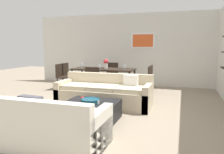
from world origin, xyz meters
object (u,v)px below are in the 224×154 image
Objects in this scene: dining_chair_right_near at (146,79)px; wine_glass_left_near at (82,64)px; loveseat_white at (54,127)px; wine_glass_right_near at (124,66)px; dining_table at (104,70)px; centerpiece_vase at (106,63)px; candle_jar at (97,102)px; decorative_bowl at (90,101)px; coffee_table at (90,112)px; wine_glass_foot at (99,66)px; dining_chair_left_far at (68,74)px; dining_chair_head at (111,73)px; apple_on_coffee_table at (82,98)px; dining_chair_right_far at (148,77)px; dining_chair_left_near at (62,75)px; sofa_beige at (105,94)px; dining_chair_foot at (94,79)px.

wine_glass_left_near is (-2.18, 0.09, 0.38)m from dining_chair_right_near.
wine_glass_right_near is (0.02, 4.02, 0.57)m from loveseat_white.
wine_glass_right_near reaches higher than dining_table.
loveseat_white is at bearing -100.34° from dining_chair_right_near.
candle_jar is at bearing -73.69° from centerpiece_vase.
decorative_bowl is 2.88m from wine_glass_right_near.
loveseat_white is at bearing -92.89° from coffee_table.
dining_chair_right_near is at bearing -7.79° from dining_table.
wine_glass_foot is at bearing 106.90° from coffee_table.
dining_chair_left_far is 5.26× the size of wine_glass_foot.
coffee_table is 2.79× the size of decorative_bowl.
wine_glass_foot reaches higher than dining_table.
decorative_bowl is 1.18× the size of centerpiece_vase.
wine_glass_foot is at bearing 100.84° from loveseat_white.
candle_jar is 0.08× the size of dining_chair_head.
coffee_table is at bearing -76.80° from centerpiece_vase.
decorative_bowl is 2.73m from wine_glass_foot.
dining_chair_head is 2.77× the size of centerpiece_vase.
wine_glass_left_near is (0.69, -0.30, 0.38)m from dining_chair_left_far.
dining_chair_head is (-0.78, 3.78, 0.31)m from coffee_table.
dining_chair_right_near is (1.43, -1.04, 0.00)m from dining_chair_head.
wine_glass_foot is (-0.57, 2.44, 0.44)m from apple_on_coffee_table.
candle_jar is at bearing -52.99° from dining_chair_left_far.
dining_chair_right_near is at bearing 76.97° from decorative_bowl.
centerpiece_vase is at bearing -170.42° from dining_chair_right_far.
dining_chair_head and dining_chair_left_near have the same top height.
dining_table is 2.34× the size of dining_chair_right_far.
wine_glass_right_near is at bearing 91.13° from decorative_bowl.
sofa_beige reaches higher than coffee_table.
decorative_bowl is 3.88m from dining_chair_head.
dining_chair_left_near is (0.00, -0.39, 0.00)m from dining_chair_left_far.
loveseat_white is at bearing -81.37° from centerpiece_vase.
decorative_bowl is 2.24× the size of wine_glass_foot.
dining_chair_left_far is 2.77× the size of centerpiece_vase.
dining_chair_left_far is (-2.39, 3.18, 0.09)m from candle_jar.
wine_glass_foot is (1.43, -0.57, 0.36)m from dining_chair_left_far.
dining_chair_left_near is (-2.39, 2.78, 0.09)m from candle_jar.
centerpiece_vase reaches higher than wine_glass_foot.
wine_glass_right_near is (-0.06, 2.84, 0.43)m from decorative_bowl.
wine_glass_foot is at bearing 90.00° from dining_chair_foot.
dining_chair_left_far and dining_chair_left_near have the same top height.
dining_chair_right_near is at bearing 63.02° from sofa_beige.
sofa_beige is 2.08m from dining_chair_right_far.
sofa_beige is 1.72m from dining_chair_right_near.
candle_jar is at bearing -69.77° from wine_glass_foot.
dining_chair_left_far is (-1.43, 0.20, -0.18)m from dining_table.
wine_glass_foot is (-0.00, -1.22, 0.36)m from dining_chair_head.
centerpiece_vase is at bearing 103.20° from coffee_table.
candle_jar is 0.89× the size of apple_on_coffee_table.
sofa_beige is at bearing 85.28° from apple_on_coffee_table.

